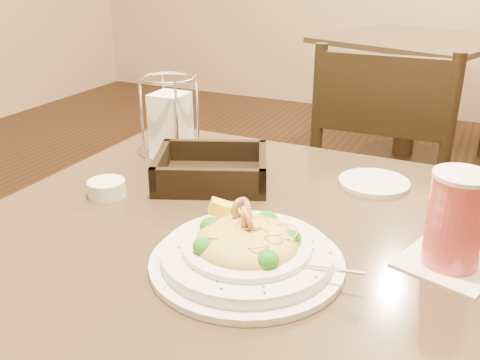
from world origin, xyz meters
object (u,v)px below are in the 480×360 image
at_px(dining_chair_near, 380,180).
at_px(napkin_caddy, 171,123).
at_px(main_table, 235,336).
at_px(side_plate, 374,183).
at_px(background_table, 411,78).
at_px(drink_glass, 456,221).
at_px(butter_ramekin, 107,188).
at_px(bread_basket, 212,172).
at_px(pasta_bowl, 247,250).

height_order(dining_chair_near, napkin_caddy, dining_chair_near).
distance_m(main_table, napkin_caddy, 0.49).
height_order(napkin_caddy, side_plate, napkin_caddy).
relative_size(dining_chair_near, napkin_caddy, 5.03).
relative_size(background_table, side_plate, 8.10).
distance_m(drink_glass, napkin_caddy, 0.66).
distance_m(dining_chair_near, drink_glass, 0.93).
bearing_deg(background_table, butter_ramekin, -94.85).
relative_size(bread_basket, side_plate, 1.93).
bearing_deg(dining_chair_near, butter_ramekin, 65.32).
relative_size(background_table, napkin_caddy, 6.20).
bearing_deg(butter_ramekin, napkin_caddy, 91.52).
bearing_deg(drink_glass, side_plate, 123.37).
bearing_deg(dining_chair_near, napkin_caddy, 57.23).
xyz_separation_m(dining_chair_near, napkin_caddy, (-0.37, -0.62, 0.31)).
height_order(bread_basket, butter_ramekin, bread_basket).
xyz_separation_m(background_table, side_plate, (0.24, -2.19, 0.23)).
bearing_deg(napkin_caddy, bread_basket, -32.03).
distance_m(dining_chair_near, side_plate, 0.64).
height_order(bread_basket, napkin_caddy, napkin_caddy).
bearing_deg(bread_basket, dining_chair_near, 73.16).
xyz_separation_m(background_table, napkin_caddy, (-0.22, -2.23, 0.31)).
xyz_separation_m(dining_chair_near, pasta_bowl, (-0.02, -0.97, 0.26)).
bearing_deg(background_table, main_table, -88.42).
relative_size(background_table, drink_glass, 7.04).
height_order(dining_chair_near, butter_ramekin, dining_chair_near).
xyz_separation_m(dining_chair_near, side_plate, (0.09, -0.59, 0.24)).
bearing_deg(pasta_bowl, bread_basket, 127.41).
xyz_separation_m(pasta_bowl, butter_ramekin, (-0.35, 0.11, -0.01)).
xyz_separation_m(pasta_bowl, napkin_caddy, (-0.35, 0.35, 0.05)).
relative_size(main_table, side_plate, 6.36).
bearing_deg(napkin_caddy, background_table, 84.45).
height_order(drink_glass, butter_ramekin, drink_glass).
bearing_deg(napkin_caddy, side_plate, 3.83).
distance_m(background_table, side_plate, 2.22).
bearing_deg(pasta_bowl, drink_glass, 25.87).
bearing_deg(side_plate, pasta_bowl, -105.27).
relative_size(main_table, dining_chair_near, 0.97).
xyz_separation_m(background_table, dining_chair_near, (0.16, -1.61, -0.00)).
relative_size(pasta_bowl, butter_ramekin, 4.49).
xyz_separation_m(pasta_bowl, drink_glass, (0.27, 0.13, 0.05)).
height_order(dining_chair_near, drink_glass, dining_chair_near).
bearing_deg(bread_basket, butter_ramekin, -135.31).
relative_size(main_table, bread_basket, 3.30).
relative_size(background_table, butter_ramekin, 15.98).
xyz_separation_m(main_table, bread_basket, (-0.13, 0.16, 0.25)).
height_order(main_table, dining_chair_near, dining_chair_near).
relative_size(background_table, pasta_bowl, 3.56).
xyz_separation_m(drink_glass, butter_ramekin, (-0.62, -0.02, -0.06)).
bearing_deg(bread_basket, background_table, 88.50).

